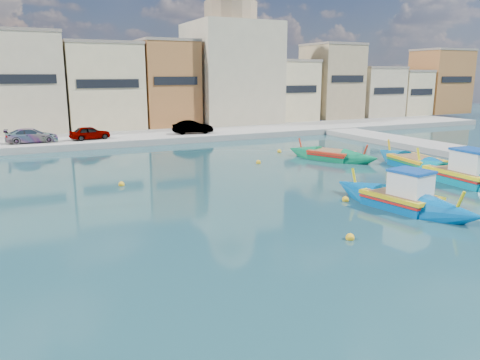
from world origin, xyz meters
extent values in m
plane|color=#153641|center=(0.00, 0.00, 0.00)|extent=(160.00, 160.00, 0.00)
cube|color=gray|center=(0.00, 32.00, 0.30)|extent=(80.00, 8.00, 0.60)
cube|color=#C1B290|center=(-13.86, 39.12, 5.55)|extent=(7.88, 6.24, 9.89)
cube|color=gray|center=(-13.86, 39.12, 10.64)|extent=(8.04, 6.37, 0.30)
cube|color=black|center=(-13.86, 35.95, 6.04)|extent=(6.30, 0.10, 0.90)
cube|color=beige|center=(-5.74, 39.72, 5.09)|extent=(7.88, 7.44, 8.99)
cube|color=gray|center=(-5.74, 39.72, 9.74)|extent=(8.04, 7.59, 0.30)
cube|color=black|center=(-5.74, 35.95, 5.54)|extent=(6.30, 0.10, 0.90)
cube|color=#AE6B36|center=(1.54, 39.07, 5.31)|extent=(6.17, 6.13, 9.43)
cube|color=gray|center=(1.54, 39.07, 10.18)|extent=(6.29, 6.26, 0.30)
cube|color=black|center=(1.54, 35.95, 5.78)|extent=(4.93, 0.10, 0.90)
cube|color=tan|center=(9.05, 39.85, 3.63)|extent=(7.31, 7.69, 6.05)
cube|color=gray|center=(9.05, 39.85, 6.80)|extent=(7.46, 7.85, 0.30)
cube|color=black|center=(9.05, 35.95, 3.93)|extent=(5.85, 0.10, 0.90)
cube|color=beige|center=(17.02, 39.65, 4.31)|extent=(7.54, 7.30, 7.41)
cube|color=gray|center=(17.02, 39.65, 8.16)|extent=(7.69, 7.45, 0.30)
cube|color=black|center=(17.02, 35.95, 4.68)|extent=(6.03, 0.10, 0.90)
cube|color=tan|center=(24.93, 39.49, 5.42)|extent=(6.36, 6.97, 9.63)
cube|color=gray|center=(24.93, 39.49, 10.38)|extent=(6.48, 7.11, 0.30)
cube|color=black|center=(24.93, 35.95, 5.90)|extent=(5.09, 0.10, 0.90)
cube|color=#C1B290|center=(32.15, 39.35, 3.93)|extent=(6.63, 6.70, 6.65)
cube|color=gray|center=(32.15, 39.35, 7.40)|extent=(6.76, 6.83, 0.30)
cube|color=black|center=(32.15, 35.95, 4.26)|extent=(5.30, 0.10, 0.90)
cube|color=beige|center=(38.26, 39.75, 3.70)|extent=(5.08, 7.51, 6.20)
cube|color=gray|center=(38.26, 39.75, 6.95)|extent=(5.18, 7.66, 0.30)
cube|color=black|center=(38.26, 35.95, 4.01)|extent=(4.06, 0.10, 0.90)
cube|color=#AE6B36|center=(45.15, 39.00, 5.27)|extent=(7.79, 6.00, 9.33)
cube|color=gray|center=(45.15, 39.00, 10.08)|extent=(7.95, 6.12, 0.30)
cube|color=black|center=(45.15, 35.95, 5.73)|extent=(6.23, 0.10, 0.90)
cube|color=#C1B290|center=(10.00, 40.00, 6.60)|extent=(10.00, 10.00, 12.00)
cylinder|color=#9E8466|center=(10.00, 40.00, 13.80)|extent=(6.40, 6.40, 2.40)
imported|color=#4C1919|center=(-8.66, 30.50, 1.21)|extent=(3.76, 1.90, 1.23)
imported|color=#4C1919|center=(1.38, 30.50, 1.26)|extent=(4.12, 1.79, 1.32)
imported|color=#4C1919|center=(-13.60, 30.50, 1.23)|extent=(4.39, 1.91, 1.26)
cube|color=#00849E|center=(9.56, 5.02, 0.23)|extent=(2.42, 4.13, 1.13)
cone|color=#00849E|center=(9.70, 8.35, 0.28)|extent=(2.41, 3.79, 2.90)
cube|color=yellow|center=(9.56, 5.02, 0.70)|extent=(2.52, 4.35, 0.20)
cube|color=red|center=(9.56, 5.02, 0.50)|extent=(2.54, 4.21, 0.11)
cube|color=olive|center=(9.56, 5.02, 0.79)|extent=(2.07, 3.75, 0.07)
cylinder|color=yellow|center=(9.72, 8.68, 1.02)|extent=(0.18, 0.54, 1.23)
cube|color=white|center=(9.54, 4.43, 1.41)|extent=(1.67, 2.12, 1.24)
cube|color=#0F47A5|center=(9.54, 4.43, 2.10)|extent=(1.76, 2.27, 0.14)
cube|color=#0057A2|center=(2.15, 2.50, 0.21)|extent=(2.59, 3.62, 1.04)
cone|color=#0057A2|center=(1.70, 5.22, 0.26)|extent=(2.56, 3.39, 2.60)
cone|color=#0057A2|center=(2.59, -0.21, 0.26)|extent=(2.56, 3.39, 2.60)
cube|color=yellow|center=(2.15, 2.50, 0.65)|extent=(2.71, 3.81, 0.19)
cube|color=red|center=(2.15, 2.50, 0.46)|extent=(2.71, 3.69, 0.10)
cube|color=olive|center=(2.15, 2.50, 0.73)|extent=(2.24, 3.27, 0.06)
cylinder|color=yellow|center=(1.66, 5.48, 0.94)|extent=(0.22, 0.51, 1.13)
cylinder|color=yellow|center=(2.64, -0.48, 0.94)|extent=(0.22, 0.51, 1.13)
cube|color=white|center=(2.22, 2.03, 1.30)|extent=(1.71, 1.91, 1.15)
cube|color=#0F47A5|center=(2.22, 2.03, 1.94)|extent=(1.82, 2.04, 0.12)
cube|color=#005B9C|center=(10.52, 9.65, 0.22)|extent=(2.78, 3.97, 1.11)
cone|color=#005B9C|center=(11.01, 12.64, 0.28)|extent=(2.73, 3.71, 2.80)
cone|color=#005B9C|center=(10.04, 6.66, 0.28)|extent=(2.73, 3.71, 2.80)
cube|color=yellow|center=(10.52, 9.65, 0.69)|extent=(2.90, 4.18, 0.20)
cube|color=#197F33|center=(10.52, 9.65, 0.49)|extent=(2.90, 4.06, 0.11)
cube|color=olive|center=(10.52, 9.65, 0.78)|extent=(2.40, 3.59, 0.07)
cylinder|color=yellow|center=(11.05, 12.94, 1.00)|extent=(0.24, 0.54, 1.21)
cylinder|color=yellow|center=(9.99, 6.36, 1.00)|extent=(0.24, 0.54, 1.21)
cube|color=#0A7246|center=(7.11, 14.99, 0.20)|extent=(3.12, 3.62, 1.01)
cone|color=#0A7246|center=(6.04, 17.27, 0.25)|extent=(3.04, 3.44, 2.49)
cone|color=#0A7246|center=(8.18, 12.70, 0.25)|extent=(3.04, 3.44, 2.49)
cube|color=red|center=(7.11, 14.99, 0.62)|extent=(3.26, 3.80, 0.18)
cube|color=red|center=(7.11, 14.99, 0.44)|extent=(3.23, 3.71, 0.10)
cube|color=olive|center=(7.11, 14.99, 0.71)|extent=(2.73, 3.24, 0.06)
cylinder|color=red|center=(5.94, 17.50, 0.91)|extent=(0.33, 0.49, 1.10)
cylinder|color=red|center=(8.29, 12.47, 0.91)|extent=(0.33, 0.49, 1.10)
sphere|color=yellow|center=(-3.05, -0.11, 0.08)|extent=(0.36, 0.36, 0.36)
sphere|color=yellow|center=(0.46, 4.67, 0.08)|extent=(0.36, 0.36, 0.36)
sphere|color=yellow|center=(5.25, 19.73, 0.08)|extent=(0.36, 0.36, 0.36)
sphere|color=yellow|center=(-9.40, 13.23, 0.08)|extent=(0.36, 0.36, 0.36)
sphere|color=yellow|center=(1.28, 15.99, 0.08)|extent=(0.36, 0.36, 0.36)
camera|label=1|loc=(-14.72, -14.25, 6.49)|focal=35.00mm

